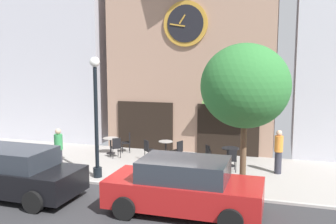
% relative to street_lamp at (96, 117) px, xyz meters
% --- Properties ---
extents(ground_plane, '(28.10, 11.16, 0.13)m').
position_rel_street_lamp_xyz_m(ground_plane, '(2.44, -0.84, -2.25)').
color(ground_plane, gray).
extents(clock_building, '(7.97, 3.96, 10.23)m').
position_rel_street_lamp_xyz_m(clock_building, '(2.10, 6.05, 3.06)').
color(clock_building, '#9E7A66').
rests_on(clock_building, ground_plane).
extents(neighbor_building_left, '(6.57, 4.06, 14.46)m').
position_rel_street_lamp_xyz_m(neighbor_building_left, '(-5.76, 6.77, 5.00)').
color(neighbor_building_left, '#B2B2BC').
rests_on(neighbor_building_left, ground_plane).
extents(street_lamp, '(0.36, 0.36, 4.38)m').
position_rel_street_lamp_xyz_m(street_lamp, '(0.00, 0.00, 0.00)').
color(street_lamp, black).
rests_on(street_lamp, ground_plane).
extents(street_tree, '(2.80, 2.52, 4.79)m').
position_rel_street_lamp_xyz_m(street_tree, '(5.27, -0.12, 1.23)').
color(street_tree, brown).
rests_on(street_tree, ground_plane).
extents(cafe_table_near_curb, '(0.70, 0.70, 0.73)m').
position_rel_street_lamp_xyz_m(cafe_table_near_curb, '(-1.09, 3.37, -1.71)').
color(cafe_table_near_curb, black).
rests_on(cafe_table_near_curb, ground_plane).
extents(cafe_table_rightmost, '(0.62, 0.62, 0.75)m').
position_rel_street_lamp_xyz_m(cafe_table_rightmost, '(1.58, 3.35, -1.73)').
color(cafe_table_rightmost, black).
rests_on(cafe_table_rightmost, ground_plane).
extents(cafe_table_leftmost, '(0.64, 0.64, 0.73)m').
position_rel_street_lamp_xyz_m(cafe_table_leftmost, '(2.96, 1.45, -1.74)').
color(cafe_table_leftmost, black).
rests_on(cafe_table_leftmost, ground_plane).
extents(cafe_table_center_left, '(0.71, 0.71, 0.75)m').
position_rel_street_lamp_xyz_m(cafe_table_center_left, '(4.47, 2.89, -1.69)').
color(cafe_table_center_left, black).
rests_on(cafe_table_center_left, ground_plane).
extents(cafe_chair_mid_row, '(0.49, 0.49, 0.90)m').
position_rel_street_lamp_xyz_m(cafe_chair_mid_row, '(4.61, 2.09, -1.70)').
color(cafe_chair_mid_row, black).
rests_on(cafe_chair_mid_row, ground_plane).
extents(cafe_chair_right_end, '(0.49, 0.49, 0.90)m').
position_rel_street_lamp_xyz_m(cafe_chair_right_end, '(3.81, 1.53, -1.70)').
color(cafe_chair_right_end, black).
rests_on(cafe_chair_right_end, ground_plane).
extents(cafe_chair_by_entrance, '(0.56, 0.56, 0.90)m').
position_rel_street_lamp_xyz_m(cafe_chair_by_entrance, '(3.71, 2.49, -1.70)').
color(cafe_chair_by_entrance, black).
rests_on(cafe_chair_by_entrance, ground_plane).
extents(cafe_chair_left_end, '(0.57, 0.57, 0.90)m').
position_rel_street_lamp_xyz_m(cafe_chair_left_end, '(1.01, 2.68, -1.70)').
color(cafe_chair_left_end, black).
rests_on(cafe_chair_left_end, ground_plane).
extents(cafe_chair_outer, '(0.54, 0.54, 0.90)m').
position_rel_street_lamp_xyz_m(cafe_chair_outer, '(-0.45, 3.85, -1.70)').
color(cafe_chair_outer, black).
rests_on(cafe_chair_outer, ground_plane).
extents(cafe_chair_curbside, '(0.52, 0.52, 0.90)m').
position_rel_street_lamp_xyz_m(cafe_chair_curbside, '(2.26, 2.92, -1.70)').
color(cafe_chair_curbside, black).
rests_on(cafe_chair_curbside, ground_plane).
extents(cafe_chair_corner, '(0.57, 0.57, 0.90)m').
position_rel_street_lamp_xyz_m(cafe_chair_corner, '(-0.52, 2.73, -1.70)').
color(cafe_chair_corner, black).
rests_on(cafe_chair_corner, ground_plane).
extents(pedestrian_green, '(0.36, 0.36, 1.67)m').
position_rel_street_lamp_xyz_m(pedestrian_green, '(-1.78, 0.25, -1.36)').
color(pedestrian_green, '#2D2D38').
rests_on(pedestrian_green, ground_plane).
extents(pedestrian_orange, '(0.43, 0.43, 1.67)m').
position_rel_street_lamp_xyz_m(pedestrian_orange, '(6.34, 2.41, -1.36)').
color(pedestrian_orange, '#2D2D38').
rests_on(pedestrian_orange, ground_plane).
extents(parked_car_black, '(4.34, 2.09, 1.55)m').
position_rel_street_lamp_xyz_m(parked_car_black, '(-1.56, -2.55, -1.46)').
color(parked_car_black, black).
rests_on(parked_car_black, ground_plane).
extents(parked_car_red, '(4.31, 2.04, 1.55)m').
position_rel_street_lamp_xyz_m(parked_car_red, '(3.87, -2.24, -1.46)').
color(parked_car_red, maroon).
rests_on(parked_car_red, ground_plane).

